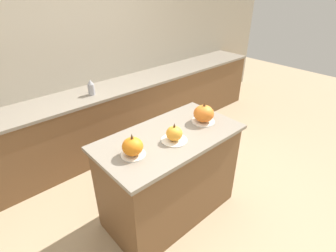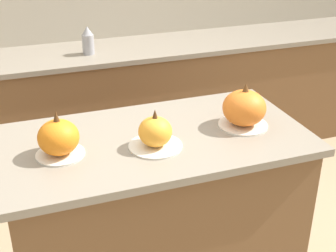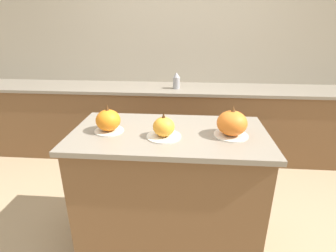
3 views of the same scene
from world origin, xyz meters
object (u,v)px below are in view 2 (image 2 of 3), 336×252
(pumpkin_cake_right, at_px, (244,109))
(bottle_tall, at_px, (88,41))
(pumpkin_cake_center, at_px, (155,133))
(pumpkin_cake_left, at_px, (59,138))

(pumpkin_cake_right, distance_m, bottle_tall, 1.52)
(pumpkin_cake_center, bearing_deg, pumpkin_cake_right, 7.32)
(pumpkin_cake_left, height_order, pumpkin_cake_right, pumpkin_cake_right)
(pumpkin_cake_left, relative_size, pumpkin_cake_center, 0.88)
(pumpkin_cake_left, relative_size, bottle_tall, 1.03)
(pumpkin_cake_right, relative_size, bottle_tall, 1.17)
(pumpkin_cake_left, xyz_separation_m, pumpkin_cake_right, (0.84, -0.01, 0.01))
(pumpkin_cake_center, relative_size, pumpkin_cake_right, 1.00)
(pumpkin_cake_right, height_order, bottle_tall, pumpkin_cake_right)
(pumpkin_cake_center, bearing_deg, pumpkin_cake_left, 170.55)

